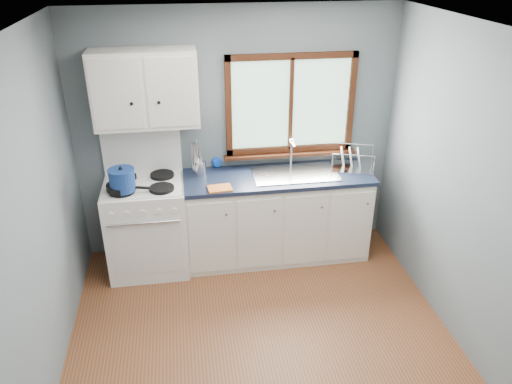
{
  "coord_description": "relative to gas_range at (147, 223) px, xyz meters",
  "views": [
    {
      "loc": [
        -0.54,
        -2.91,
        2.99
      ],
      "look_at": [
        0.05,
        0.9,
        1.05
      ],
      "focal_mm": 35.0,
      "sensor_mm": 36.0,
      "label": 1
    }
  ],
  "objects": [
    {
      "name": "floor",
      "position": [
        0.95,
        -1.47,
        -0.5
      ],
      "size": [
        3.2,
        3.6,
        0.02
      ],
      "primitive_type": "cube",
      "color": "brown",
      "rests_on": "ground"
    },
    {
      "name": "ceiling",
      "position": [
        0.95,
        -1.47,
        2.02
      ],
      "size": [
        3.2,
        3.6,
        0.02
      ],
      "primitive_type": "cube",
      "color": "white",
      "rests_on": "wall_back"
    },
    {
      "name": "wall_back",
      "position": [
        0.95,
        0.34,
        0.76
      ],
      "size": [
        3.2,
        0.02,
        2.5
      ],
      "primitive_type": "cube",
      "color": "slate",
      "rests_on": "ground"
    },
    {
      "name": "wall_left",
      "position": [
        -0.66,
        -1.47,
        0.76
      ],
      "size": [
        0.02,
        3.6,
        2.5
      ],
      "primitive_type": "cube",
      "color": "slate",
      "rests_on": "ground"
    },
    {
      "name": "wall_right",
      "position": [
        2.56,
        -1.47,
        0.76
      ],
      "size": [
        0.02,
        3.6,
        2.5
      ],
      "primitive_type": "cube",
      "color": "slate",
      "rests_on": "ground"
    },
    {
      "name": "gas_range",
      "position": [
        0.0,
        0.0,
        0.0
      ],
      "size": [
        0.76,
        0.69,
        1.36
      ],
      "color": "white",
      "rests_on": "floor"
    },
    {
      "name": "base_cabinets",
      "position": [
        1.31,
        0.02,
        -0.08
      ],
      "size": [
        1.85,
        0.6,
        0.88
      ],
      "color": "white",
      "rests_on": "floor"
    },
    {
      "name": "countertop",
      "position": [
        1.31,
        0.02,
        0.41
      ],
      "size": [
        1.89,
        0.64,
        0.04
      ],
      "primitive_type": "cube",
      "color": "black",
      "rests_on": "base_cabinets"
    },
    {
      "name": "sink",
      "position": [
        1.49,
        0.02,
        0.37
      ],
      "size": [
        0.84,
        0.46,
        0.44
      ],
      "color": "silver",
      "rests_on": "countertop"
    },
    {
      "name": "window",
      "position": [
        1.48,
        0.3,
        0.98
      ],
      "size": [
        1.36,
        0.1,
        1.03
      ],
      "color": "#9EC6A8",
      "rests_on": "wall_back"
    },
    {
      "name": "upper_cabinets",
      "position": [
        0.1,
        0.15,
        1.31
      ],
      "size": [
        0.95,
        0.35,
        0.7
      ],
      "color": "white",
      "rests_on": "wall_back"
    },
    {
      "name": "skillet",
      "position": [
        -0.18,
        -0.15,
        0.49
      ],
      "size": [
        0.42,
        0.33,
        0.05
      ],
      "rotation": [
        0.0,
        0.0,
        -0.26
      ],
      "color": "black",
      "rests_on": "gas_range"
    },
    {
      "name": "stockpot",
      "position": [
        -0.16,
        -0.17,
        0.57
      ],
      "size": [
        0.28,
        0.28,
        0.23
      ],
      "rotation": [
        0.0,
        0.0,
        -0.18
      ],
      "color": "navy",
      "rests_on": "gas_range"
    },
    {
      "name": "utensil_crock",
      "position": [
        0.55,
        0.14,
        0.5
      ],
      "size": [
        0.13,
        0.13,
        0.37
      ],
      "rotation": [
        0.0,
        0.0,
        0.15
      ],
      "color": "silver",
      "rests_on": "countertop"
    },
    {
      "name": "thermos",
      "position": [
        0.51,
        0.19,
        0.59
      ],
      "size": [
        0.08,
        0.08,
        0.32
      ],
      "primitive_type": "cylinder",
      "rotation": [
        0.0,
        0.0,
        -0.01
      ],
      "color": "silver",
      "rests_on": "countertop"
    },
    {
      "name": "soap_bottle",
      "position": [
        0.74,
        0.27,
        0.56
      ],
      "size": [
        0.13,
        0.13,
        0.28
      ],
      "primitive_type": "imported",
      "rotation": [
        0.0,
        0.0,
        0.25
      ],
      "color": "#0D3BA7",
      "rests_on": "countertop"
    },
    {
      "name": "dish_towel",
      "position": [
        0.71,
        -0.21,
        0.43
      ],
      "size": [
        0.24,
        0.18,
        0.02
      ],
      "primitive_type": "cube",
      "rotation": [
        0.0,
        0.0,
        0.09
      ],
      "color": "orange",
      "rests_on": "countertop"
    },
    {
      "name": "dish_rack",
      "position": [
        2.09,
        0.08,
        0.48
      ],
      "size": [
        0.51,
        0.44,
        0.22
      ],
      "rotation": [
        0.0,
        0.0,
        -0.32
      ],
      "color": "silver",
      "rests_on": "countertop"
    }
  ]
}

